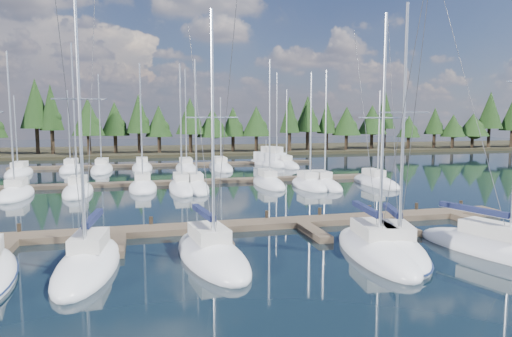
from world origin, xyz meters
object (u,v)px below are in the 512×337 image
object	(u,v)px
front_sailboat_5	(376,250)
front_sailboat_6	(500,250)
front_sailboat_3	(211,254)
front_sailboat_4	(397,251)
front_sailboat_2	(88,264)
main_dock	(215,229)
motor_yacht_right	(270,162)

from	to	relation	value
front_sailboat_5	front_sailboat_6	xyz separation A→B (m)	(6.55, -1.65, 0.02)
front_sailboat_3	front_sailboat_4	xyz separation A→B (m)	(9.82, -1.83, 0.01)
front_sailboat_2	front_sailboat_3	distance (m)	6.11
main_dock	front_sailboat_6	size ratio (longest dim) A/B	2.62
front_sailboat_3	front_sailboat_6	distance (m)	15.61
front_sailboat_3	front_sailboat_5	distance (m)	8.87
front_sailboat_2	motor_yacht_right	xyz separation A→B (m)	(22.59, 46.13, 0.23)
front_sailboat_5	front_sailboat_6	world-z (taller)	front_sailboat_6
front_sailboat_3	front_sailboat_5	bearing A→B (deg)	-9.42
front_sailboat_6	front_sailboat_5	bearing A→B (deg)	165.82
front_sailboat_6	motor_yacht_right	size ratio (longest dim) A/B	1.66
front_sailboat_6	motor_yacht_right	world-z (taller)	front_sailboat_6
front_sailboat_4	front_sailboat_5	world-z (taller)	front_sailboat_4
front_sailboat_5	motor_yacht_right	size ratio (longest dim) A/B	1.34
front_sailboat_6	front_sailboat_2	bearing A→B (deg)	171.91
front_sailboat_5	front_sailboat_4	bearing A→B (deg)	-19.55
motor_yacht_right	front_sailboat_3	bearing A→B (deg)	-109.70
main_dock	front_sailboat_6	distance (m)	16.70
front_sailboat_3	motor_yacht_right	distance (m)	48.93
front_sailboat_5	front_sailboat_2	bearing A→B (deg)	174.66
front_sailboat_3	front_sailboat_5	size ratio (longest dim) A/B	1.00
main_dock	front_sailboat_3	bearing A→B (deg)	-100.88
front_sailboat_3	front_sailboat_5	world-z (taller)	front_sailboat_3
front_sailboat_3	front_sailboat_6	bearing A→B (deg)	-11.48
front_sailboat_2	front_sailboat_4	bearing A→B (deg)	-6.33
front_sailboat_2	front_sailboat_4	xyz separation A→B (m)	(15.92, -1.77, -0.01)
motor_yacht_right	front_sailboat_5	bearing A→B (deg)	-99.25
front_sailboat_2	motor_yacht_right	distance (m)	51.36
front_sailboat_4	front_sailboat_6	bearing A→B (deg)	-13.11
front_sailboat_5	motor_yacht_right	bearing A→B (deg)	80.75
main_dock	front_sailboat_4	distance (m)	11.51
front_sailboat_3	front_sailboat_4	size ratio (longest dim) A/B	0.97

